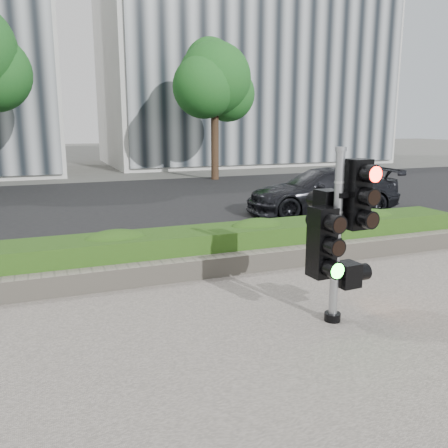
% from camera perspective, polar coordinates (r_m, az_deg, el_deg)
% --- Properties ---
extents(ground, '(120.00, 120.00, 0.00)m').
position_cam_1_polar(ground, '(6.57, 1.62, -11.61)').
color(ground, '#51514C').
rests_on(ground, ground).
extents(sidewalk, '(16.00, 11.00, 0.03)m').
position_cam_1_polar(sidewalk, '(4.67, 14.87, -22.61)').
color(sidewalk, '#9E9389').
rests_on(sidewalk, ground).
extents(road, '(60.00, 13.00, 0.02)m').
position_cam_1_polar(road, '(15.93, -12.73, 2.26)').
color(road, black).
rests_on(road, ground).
extents(curb, '(60.00, 0.25, 0.12)m').
position_cam_1_polar(curb, '(9.36, -6.03, -4.00)').
color(curb, gray).
rests_on(curb, ground).
extents(stone_wall, '(12.00, 0.32, 0.34)m').
position_cam_1_polar(stone_wall, '(8.17, -3.66, -5.33)').
color(stone_wall, gray).
rests_on(stone_wall, sidewalk).
extents(hedge, '(12.00, 1.00, 0.68)m').
position_cam_1_polar(hedge, '(8.72, -5.00, -3.06)').
color(hedge, '#447A25').
rests_on(hedge, sidewalk).
extents(building_right, '(18.00, 10.00, 12.00)m').
position_cam_1_polar(building_right, '(33.50, 2.12, 17.80)').
color(building_right, '#B7B7B2').
rests_on(building_right, ground).
extents(tree_right, '(4.10, 3.58, 6.53)m').
position_cam_1_polar(tree_right, '(22.58, -1.22, 16.73)').
color(tree_right, black).
rests_on(tree_right, ground).
extents(traffic_signal, '(0.81, 0.61, 2.32)m').
position_cam_1_polar(traffic_signal, '(6.33, 13.46, -0.38)').
color(traffic_signal, black).
rests_on(traffic_signal, sidewalk).
extents(car_dark, '(4.70, 2.23, 1.32)m').
position_cam_1_polar(car_dark, '(14.27, 11.76, 3.92)').
color(car_dark, black).
rests_on(car_dark, road).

